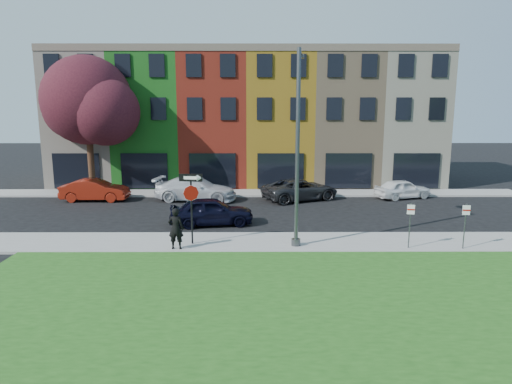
{
  "coord_description": "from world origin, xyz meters",
  "views": [
    {
      "loc": [
        -1.93,
        -17.08,
        6.23
      ],
      "look_at": [
        -1.85,
        4.0,
        2.22
      ],
      "focal_mm": 32.0,
      "sensor_mm": 36.0,
      "label": 1
    }
  ],
  "objects_px": {
    "stop_sign": "(191,195)",
    "street_lamp": "(298,149)",
    "man": "(176,229)",
    "sedan_near": "(211,211)"
  },
  "relations": [
    {
      "from": "man",
      "to": "stop_sign",
      "type": "bearing_deg",
      "value": -125.96
    },
    {
      "from": "stop_sign",
      "to": "street_lamp",
      "type": "bearing_deg",
      "value": 5.92
    },
    {
      "from": "man",
      "to": "sedan_near",
      "type": "bearing_deg",
      "value": -101.02
    },
    {
      "from": "stop_sign",
      "to": "sedan_near",
      "type": "distance_m",
      "value": 4.1
    },
    {
      "from": "man",
      "to": "street_lamp",
      "type": "height_order",
      "value": "street_lamp"
    },
    {
      "from": "stop_sign",
      "to": "man",
      "type": "xyz_separation_m",
      "value": [
        -0.59,
        -0.74,
        -1.35
      ]
    },
    {
      "from": "stop_sign",
      "to": "man",
      "type": "distance_m",
      "value": 1.65
    },
    {
      "from": "street_lamp",
      "to": "man",
      "type": "bearing_deg",
      "value": -164.69
    },
    {
      "from": "stop_sign",
      "to": "street_lamp",
      "type": "height_order",
      "value": "street_lamp"
    },
    {
      "from": "street_lamp",
      "to": "stop_sign",
      "type": "bearing_deg",
      "value": -172.79
    }
  ]
}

